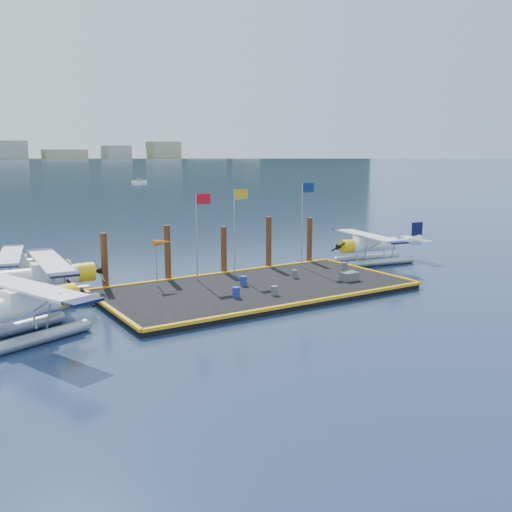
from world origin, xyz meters
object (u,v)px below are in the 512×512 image
Objects in this scene: crate at (349,276)px; flagpole_yellow at (237,219)px; drum_3 at (236,292)px; piling_4 at (309,242)px; seaplane_c at (6,269)px; seaplane_b at (45,279)px; piling_3 at (269,244)px; flagpole_blue at (304,212)px; piling_0 at (105,263)px; seaplane_d at (371,247)px; piling_2 at (224,252)px; drum_2 at (295,274)px; drum_4 at (344,267)px; piling_1 at (168,255)px; drum_1 at (274,291)px; drum_0 at (243,281)px; seaplane_a at (20,310)px; windsock at (163,243)px; flagpole_red at (199,223)px.

flagpole_yellow is (-5.74, 5.65, 3.81)m from crate.
piling_4 is at bearing 32.73° from drum_3.
flagpole_yellow reaches higher than seaplane_c.
piling_3 reaches higher than seaplane_b.
flagpole_blue is 15.51m from piling_0.
seaplane_d is 13.11m from piling_2.
drum_2 is (-9.72, -2.56, -0.75)m from seaplane_d.
flagpole_yellow is 8.35m from piling_4.
drum_3 is 1.01× the size of drum_4.
drum_1 is at bearing -64.86° from piling_1.
drum_1 is 9.27m from drum_4.
drum_4 is at bearing 13.33° from drum_3.
flagpole_yellow reaches higher than piling_3.
seaplane_d reaches higher than drum_0.
crate is at bearing -20.23° from drum_0.
piling_1 is (-3.40, 4.66, 1.38)m from drum_0.
seaplane_a is 17.35m from piling_2.
piling_1 reaches higher than piling_4.
windsock reaches higher than drum_2.
piling_2 is (-6.20, 1.60, -2.79)m from flagpole_blue.
seaplane_b is 3.19× the size of windsock.
piling_4 reaches higher than piling_2.
windsock is (-5.73, 0.00, -1.28)m from flagpole_yellow.
seaplane_a is at bearing -170.84° from drum_2.
piling_3 is (-2.20, 1.60, -2.54)m from flagpole_blue.
piling_0 is 4.50m from piling_1.
piling_4 is at bearing 11.60° from flagpole_yellow.
drum_3 is 9.07m from crate.
drum_4 is at bearing -21.10° from flagpole_yellow.
drum_2 is at bearing 39.99° from drum_1.
seaplane_c is at bearing 157.65° from drum_4.
seaplane_b is at bearing 27.35° from seaplane_c.
seaplane_c is 2.08× the size of piling_3.
crate is 0.38× the size of windsock.
seaplane_c is 16.31m from drum_3.
drum_0 is 3.21m from drum_3.
piling_0 reaches higher than crate.
seaplane_d is at bearing -21.39° from piling_4.
flagpole_red reaches higher than drum_4.
flagpole_yellow reaches higher than piling_0.
flagpole_red is at bearing 107.61° from drum_1.
drum_0 is (14.52, 2.89, -0.86)m from seaplane_a.
drum_0 is 0.21× the size of windsock.
seaplane_a is 10.04m from piling_0.
seaplane_c is 13.73× the size of drum_4.
drum_2 is (16.24, -3.78, -0.85)m from seaplane_b.
flagpole_yellow is 1.63× the size of piling_2.
flagpole_red reaches higher than drum_3.
piling_3 is at bearing 45.11° from drum_3.
piling_3 is at bearing 22.85° from flagpole_yellow.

